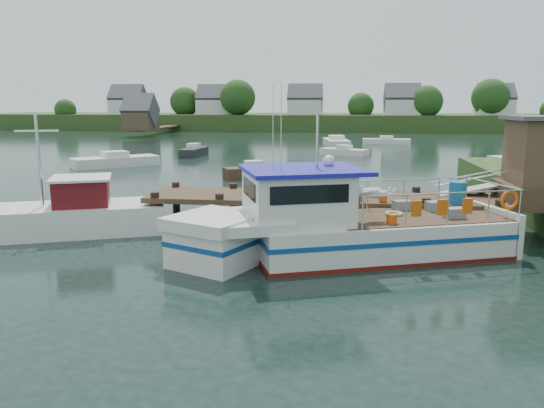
# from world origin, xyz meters

# --- Properties ---
(ground_plane) EXTENTS (160.00, 160.00, 0.00)m
(ground_plane) POSITION_xyz_m (0.00, 0.00, 0.00)
(ground_plane) COLOR black
(far_shore) EXTENTS (140.00, 42.55, 9.22)m
(far_shore) POSITION_xyz_m (0.01, 82.37, 2.10)
(far_shore) COLOR #31491E
(far_shore) RESTS_ON ground
(dock) EXTENTS (16.60, 3.00, 4.78)m
(dock) POSITION_xyz_m (6.51, 0.01, 2.24)
(dock) COLOR #453221
(dock) RESTS_ON ground
(lobster_boat) EXTENTS (11.20, 6.46, 5.51)m
(lobster_boat) POSITION_xyz_m (1.44, -3.59, 1.00)
(lobster_boat) COLOR silver
(lobster_boat) RESTS_ON ground
(work_boat) EXTENTS (8.41, 5.14, 4.52)m
(work_boat) POSITION_xyz_m (-9.22, -1.81, 0.72)
(work_boat) COLOR silver
(work_boat) RESTS_ON ground
(moored_rowboat) EXTENTS (4.16, 3.11, 1.16)m
(moored_rowboat) POSITION_xyz_m (-4.25, 14.39, 0.43)
(moored_rowboat) COLOR #453221
(moored_rowboat) RESTS_ON ground
(moored_far) EXTENTS (5.87, 2.28, 0.98)m
(moored_far) POSITION_xyz_m (7.08, 46.54, 0.36)
(moored_far) COLOR silver
(moored_far) RESTS_ON ground
(moored_a) EXTENTS (6.44, 5.97, 1.21)m
(moored_a) POSITION_xyz_m (-16.14, 19.45, 0.45)
(moored_a) COLOR silver
(moored_a) RESTS_ON ground
(moored_b) EXTENTS (4.78, 3.43, 1.01)m
(moored_b) POSITION_xyz_m (1.81, 30.82, 0.37)
(moored_b) COLOR silver
(moored_b) RESTS_ON ground
(moored_c) EXTENTS (7.88, 4.62, 1.18)m
(moored_c) POSITION_xyz_m (17.23, 24.48, 0.44)
(moored_c) COLOR silver
(moored_c) RESTS_ON ground
(moored_d) EXTENTS (3.37, 7.39, 1.21)m
(moored_d) POSITION_xyz_m (0.96, 42.81, 0.45)
(moored_d) COLOR silver
(moored_d) RESTS_ON ground
(moored_e) EXTENTS (1.79, 4.47, 1.21)m
(moored_e) POSITION_xyz_m (-12.30, 28.47, 0.45)
(moored_e) COLOR black
(moored_e) RESTS_ON ground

